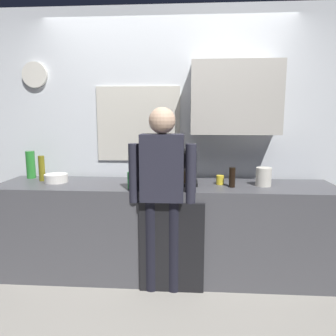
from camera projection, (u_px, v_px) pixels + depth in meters
ground_plane at (163, 289)px, 2.85m from camera, size 8.00×8.00×0.00m
kitchen_counter at (165, 229)px, 3.07m from camera, size 3.16×0.64×0.89m
dishwasher_panel at (172, 248)px, 2.74m from camera, size 0.56×0.02×0.80m
back_wall_assembly at (175, 133)px, 3.31m from camera, size 4.76×0.42×2.60m
coffee_maker at (187, 169)px, 2.98m from camera, size 0.20×0.20×0.33m
bottle_dark_sauce at (232, 177)px, 2.86m from camera, size 0.06×0.06×0.18m
bottle_red_vinegar at (163, 175)px, 2.88m from camera, size 0.06×0.06×0.22m
bottle_clear_soda at (31, 165)px, 3.27m from camera, size 0.09×0.09×0.28m
bottle_olive_oil at (42, 168)px, 3.13m from camera, size 0.06×0.06×0.25m
cup_yellow_cup at (220, 180)px, 2.98m from camera, size 0.07×0.07×0.08m
mixing_bowl at (56, 178)px, 3.08m from camera, size 0.22×0.22×0.08m
dish_soap at (131, 180)px, 2.79m from camera, size 0.06×0.06×0.18m
storage_canister at (264, 177)px, 2.91m from camera, size 0.14×0.14×0.17m
person_at_sink at (162, 185)px, 2.69m from camera, size 0.57×0.22×1.60m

